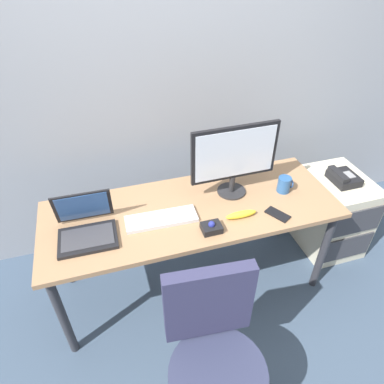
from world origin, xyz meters
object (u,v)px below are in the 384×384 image
Objects in this scene: desk_phone at (343,178)px; coffee_mug at (284,184)px; office_chair at (214,367)px; file_cabinet at (331,212)px; trackball_mouse at (211,227)px; laptop at (86,227)px; keyboard at (161,219)px; cell_phone at (278,214)px; monitor_main at (235,157)px; banana at (241,215)px.

coffee_mug reaches higher than desk_phone.
office_chair is 9.19× the size of coffee_mug.
trackball_mouse is at bearing -164.53° from file_cabinet.
desk_phone is 1.75m from laptop.
trackball_mouse is (0.25, -0.16, 0.01)m from keyboard.
file_cabinet is 0.84m from cell_phone.
laptop is (-0.90, -0.12, -0.21)m from monitor_main.
trackball_mouse is at bearing -164.87° from banana.
desk_phone is (-0.01, -0.02, 0.34)m from file_cabinet.
desk_phone reaches higher than file_cabinet.
file_cabinet is 5.97× the size of coffee_mug.
coffee_mug is (0.56, 0.21, 0.03)m from trackball_mouse.
desk_phone is 0.37× the size of monitor_main.
file_cabinet is 1.57m from office_chair.
desk_phone is at bearing -7.05° from cell_phone.
keyboard is at bearing 146.79° from trackball_mouse.
office_chair reaches higher than banana.
trackball_mouse reaches higher than keyboard.
office_chair reaches higher than file_cabinet.
office_chair reaches higher than trackball_mouse.
keyboard is 0.68m from cell_phone.
banana is (0.86, -0.12, -0.03)m from laptop.
monitor_main is at bearing -179.35° from file_cabinet.
monitor_main is 0.45m from trackball_mouse.
monitor_main is at bearing 64.24° from office_chair.
file_cabinet is 1.41m from keyboard.
banana is (0.39, 0.64, 0.30)m from office_chair.
desk_phone is at bearing -116.78° from file_cabinet.
desk_phone is at bearing 5.35° from keyboard.
office_chair is at bearing -145.17° from file_cabinet.
cell_phone is (-0.68, -0.29, 0.40)m from file_cabinet.
desk_phone is 0.54m from coffee_mug.
file_cabinet is 3.21× the size of banana.
file_cabinet is 4.30× the size of cell_phone.
coffee_mug is 0.39m from banana.
desk_phone is at bearing 14.69° from banana.
desk_phone is at bearing 14.78° from trackball_mouse.
laptop is (-0.47, 0.76, 0.33)m from office_chair.
keyboard is at bearing 137.47° from cell_phone.
trackball_mouse is at bearing -159.67° from coffee_mug.
cell_phone is (0.17, -0.28, -0.26)m from monitor_main.
trackball_mouse is 1.08× the size of coffee_mug.
monitor_main is 0.34m from banana.
desk_phone is 1.34m from keyboard.
laptop reaches higher than keyboard.
office_chair is 1.12m from monitor_main.
coffee_mug is at bearing 24.11° from cell_phone.
office_chair is 0.96m from laptop.
keyboard is 2.92× the size of cell_phone.
cell_phone is at bearing -12.11° from banana.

